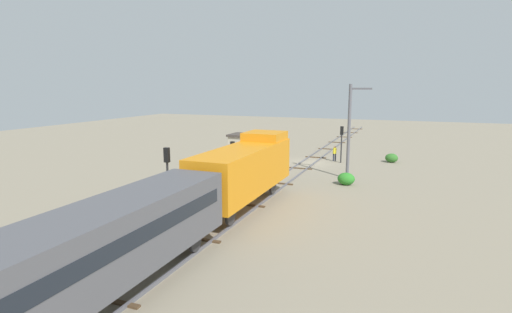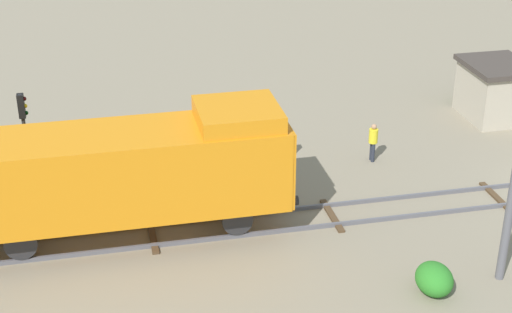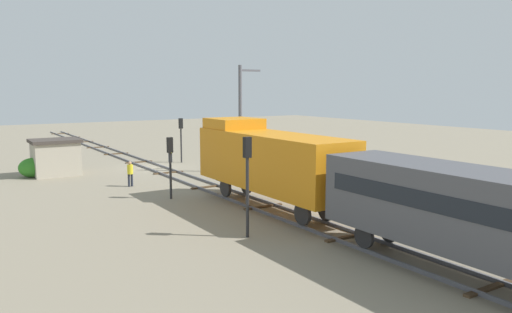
{
  "view_description": "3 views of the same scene",
  "coord_description": "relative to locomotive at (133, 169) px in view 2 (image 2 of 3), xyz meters",
  "views": [
    {
      "loc": [
        -10.2,
        41.12,
        8.09
      ],
      "look_at": [
        1.13,
        12.48,
        2.66
      ],
      "focal_mm": 28.0,
      "sensor_mm": 36.0,
      "label": 1
    },
    {
      "loc": [
        -24.19,
        18.27,
        14.78
      ],
      "look_at": [
        1.43,
        12.64,
        2.09
      ],
      "focal_mm": 55.0,
      "sensor_mm": 36.0,
      "label": 2
    },
    {
      "loc": [
        14.72,
        39.14,
        6.48
      ],
      "look_at": [
        -0.71,
        14.89,
        2.58
      ],
      "focal_mm": 35.0,
      "sensor_mm": 36.0,
      "label": 3
    }
  ],
  "objects": [
    {
      "name": "bush_near",
      "position": [
        9.14,
        -17.63,
        -2.06
      ],
      "size": [
        1.97,
        1.61,
        1.43
      ],
      "primitive_type": "ellipsoid",
      "color": "#338126",
      "rests_on": "ground"
    },
    {
      "name": "bush_mid",
      "position": [
        -5.3,
        -8.9,
        -2.26
      ],
      "size": [
        1.42,
        1.16,
        1.03
      ],
      "primitive_type": "ellipsoid",
      "color": "#2B7C26",
      "rests_on": "ground"
    },
    {
      "name": "relay_hut",
      "position": [
        7.5,
        -17.6,
        -1.38
      ],
      "size": [
        3.5,
        2.9,
        2.74
      ],
      "color": "#B2A893",
      "rests_on": "ground"
    },
    {
      "name": "traffic_signal_mid",
      "position": [
        3.4,
        -5.33,
        -0.21
      ],
      "size": [
        0.32,
        0.34,
        3.67
      ],
      "color": "#262628",
      "rests_on": "ground"
    },
    {
      "name": "worker_by_signal",
      "position": [
        4.2,
        -10.3,
        -1.78
      ],
      "size": [
        0.38,
        0.38,
        1.7
      ],
      "rotation": [
        0.0,
        0.0,
        3.03
      ],
      "color": "#262B38",
      "rests_on": "ground"
    },
    {
      "name": "traffic_signal_far",
      "position": [
        3.6,
        3.7,
        0.3
      ],
      "size": [
        0.32,
        0.34,
        4.43
      ],
      "color": "#262628",
      "rests_on": "ground"
    },
    {
      "name": "locomotive",
      "position": [
        0.0,
        0.0,
        0.0
      ],
      "size": [
        2.9,
        11.6,
        4.6
      ],
      "color": "orange",
      "rests_on": "railway_track"
    }
  ]
}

